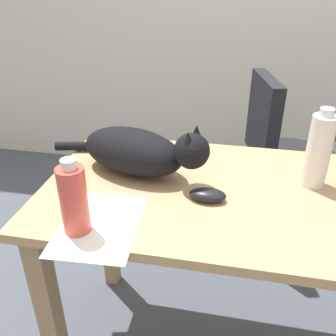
# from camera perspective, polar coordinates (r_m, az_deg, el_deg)

# --- Properties ---
(desk) EXTENTS (1.54, 0.66, 0.76)m
(desk) POSITION_cam_1_polar(r_m,az_deg,el_deg) (1.24, 17.75, -8.57)
(desk) COLOR tan
(desk) RESTS_ON ground_plane
(office_chair) EXTENTS (0.49, 0.48, 0.92)m
(office_chair) POSITION_cam_1_polar(r_m,az_deg,el_deg) (2.03, 17.01, -1.28)
(office_chair) COLOR black
(office_chair) RESTS_ON ground_plane
(cat) EXTENTS (0.59, 0.28, 0.20)m
(cat) POSITION_cam_1_polar(r_m,az_deg,el_deg) (1.21, -4.56, 2.64)
(cat) COLOR black
(cat) RESTS_ON desk
(computer_mouse) EXTENTS (0.11, 0.06, 0.04)m
(computer_mouse) POSITION_cam_1_polar(r_m,az_deg,el_deg) (1.10, 6.11, -4.12)
(computer_mouse) COLOR black
(computer_mouse) RESTS_ON desk
(paper_sheet) EXTENTS (0.23, 0.31, 0.00)m
(paper_sheet) POSITION_cam_1_polar(r_m,az_deg,el_deg) (1.03, -10.44, -8.53)
(paper_sheet) COLOR white
(paper_sheet) RESTS_ON desk
(water_bottle) EXTENTS (0.07, 0.07, 0.21)m
(water_bottle) POSITION_cam_1_polar(r_m,az_deg,el_deg) (0.96, -14.30, -4.71)
(water_bottle) COLOR #D84C3D
(water_bottle) RESTS_ON desk
(spray_bottle) EXTENTS (0.07, 0.07, 0.25)m
(spray_bottle) POSITION_cam_1_polar(r_m,az_deg,el_deg) (1.22, 22.17, 2.50)
(spray_bottle) COLOR silver
(spray_bottle) RESTS_ON desk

